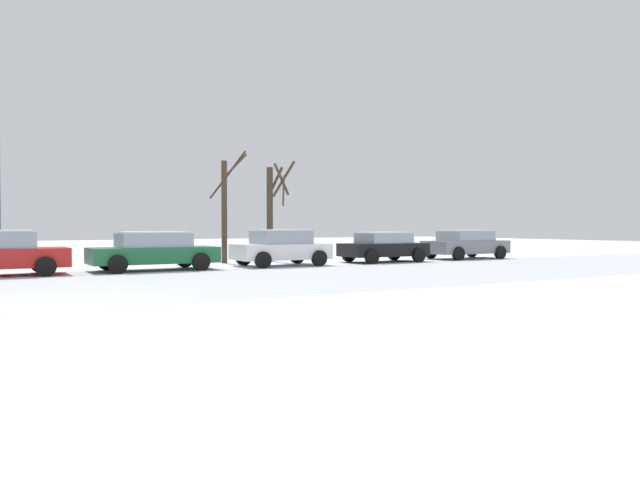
% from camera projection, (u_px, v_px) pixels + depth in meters
% --- Properties ---
extents(ground_plane, '(120.00, 120.00, 0.00)m').
position_uv_depth(ground_plane, '(55.00, 306.00, 11.96)').
color(ground_plane, white).
extents(road_surface, '(80.00, 9.12, 0.00)m').
position_uv_depth(road_surface, '(39.00, 290.00, 15.05)').
color(road_surface, silver).
rests_on(road_surface, ground).
extents(parked_car_green, '(4.49, 2.17, 1.41)m').
position_uv_depth(parked_car_green, '(154.00, 250.00, 21.62)').
color(parked_car_green, '#1E6038').
rests_on(parked_car_green, ground).
extents(parked_car_white, '(3.83, 2.13, 1.48)m').
position_uv_depth(parked_car_white, '(281.00, 247.00, 24.14)').
color(parked_car_white, white).
rests_on(parked_car_white, ground).
extents(parked_car_black, '(3.93, 2.05, 1.35)m').
position_uv_depth(parked_car_black, '(384.00, 246.00, 26.72)').
color(parked_car_black, black).
rests_on(parked_car_black, ground).
extents(parked_car_gray, '(4.25, 2.18, 1.42)m').
position_uv_depth(parked_car_gray, '(465.00, 244.00, 29.45)').
color(parked_car_gray, slate).
rests_on(parked_car_gray, ground).
extents(tree_far_left, '(1.23, 1.93, 4.58)m').
position_uv_depth(tree_far_left, '(272.00, 207.00, 27.23)').
color(tree_far_left, '#423326').
rests_on(tree_far_left, ground).
extents(tree_far_right, '(1.46, 1.34, 4.93)m').
position_uv_depth(tree_far_right, '(225.00, 206.00, 25.93)').
color(tree_far_right, '#423326').
rests_on(tree_far_right, ground).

